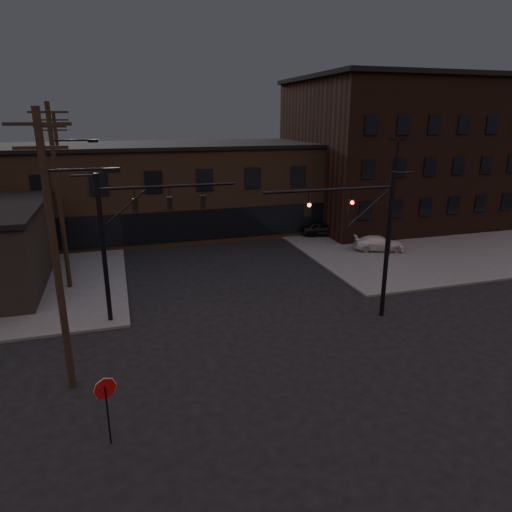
{
  "coord_description": "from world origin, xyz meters",
  "views": [
    {
      "loc": [
        -7.06,
        -15.86,
        10.63
      ],
      "look_at": [
        -0.25,
        6.46,
        3.5
      ],
      "focal_mm": 32.0,
      "sensor_mm": 36.0,
      "label": 1
    }
  ],
  "objects": [
    {
      "name": "ground",
      "position": [
        0.0,
        0.0,
        0.0
      ],
      "size": [
        140.0,
        140.0,
        0.0
      ],
      "primitive_type": "plane",
      "color": "black",
      "rests_on": "ground"
    },
    {
      "name": "sidewalk_ne",
      "position": [
        22.0,
        22.0,
        0.07
      ],
      "size": [
        30.0,
        30.0,
        0.15
      ],
      "primitive_type": "cube",
      "color": "#474744",
      "rests_on": "ground"
    },
    {
      "name": "building_row",
      "position": [
        0.0,
        28.0,
        4.0
      ],
      "size": [
        40.0,
        12.0,
        8.0
      ],
      "primitive_type": "cube",
      "color": "#483326",
      "rests_on": "ground"
    },
    {
      "name": "building_right",
      "position": [
        22.0,
        26.0,
        7.0
      ],
      "size": [
        22.0,
        16.0,
        14.0
      ],
      "primitive_type": "cube",
      "color": "black",
      "rests_on": "ground"
    },
    {
      "name": "traffic_signal_near",
      "position": [
        5.36,
        4.5,
        4.93
      ],
      "size": [
        7.12,
        0.24,
        8.0
      ],
      "color": "black",
      "rests_on": "ground"
    },
    {
      "name": "traffic_signal_far",
      "position": [
        -6.72,
        8.0,
        5.01
      ],
      "size": [
        7.12,
        0.24,
        8.0
      ],
      "color": "black",
      "rests_on": "ground"
    },
    {
      "name": "stop_sign",
      "position": [
        -8.0,
        -1.99,
        1.84
      ],
      "size": [
        0.72,
        0.33,
        2.48
      ],
      "color": "black",
      "rests_on": "ground"
    },
    {
      "name": "utility_pole_near",
      "position": [
        -9.43,
        2.0,
        5.87
      ],
      "size": [
        3.7,
        0.28,
        11.0
      ],
      "color": "black",
      "rests_on": "ground"
    },
    {
      "name": "utility_pole_mid",
      "position": [
        -10.44,
        14.0,
        6.13
      ],
      "size": [
        3.7,
        0.28,
        11.5
      ],
      "color": "black",
      "rests_on": "ground"
    },
    {
      "name": "utility_pole_far",
      "position": [
        -11.5,
        26.0,
        5.78
      ],
      "size": [
        2.2,
        0.28,
        11.0
      ],
      "color": "black",
      "rests_on": "ground"
    },
    {
      "name": "lot_light_a",
      "position": [
        13.0,
        14.0,
        5.51
      ],
      "size": [
        1.5,
        0.28,
        9.14
      ],
      "color": "black",
      "rests_on": "ground"
    },
    {
      "name": "lot_light_b",
      "position": [
        19.0,
        19.0,
        5.51
      ],
      "size": [
        1.5,
        0.28,
        9.14
      ],
      "color": "black",
      "rests_on": "ground"
    },
    {
      "name": "parked_car_lot_a",
      "position": [
        10.73,
        21.4,
        0.82
      ],
      "size": [
        4.18,
        2.51,
        1.33
      ],
      "primitive_type": "imported",
      "rotation": [
        0.0,
        0.0,
        1.32
      ],
      "color": "black",
      "rests_on": "sidewalk_ne"
    },
    {
      "name": "parked_car_lot_b",
      "position": [
        13.06,
        15.55,
        0.74
      ],
      "size": [
        4.36,
        2.97,
        1.17
      ],
      "primitive_type": "imported",
      "rotation": [
        0.0,
        0.0,
        1.21
      ],
      "color": "silver",
      "rests_on": "sidewalk_ne"
    },
    {
      "name": "car_crossing",
      "position": [
        -0.12,
        25.76,
        0.75
      ],
      "size": [
        3.18,
        4.82,
        1.5
      ],
      "primitive_type": "imported",
      "rotation": [
        0.0,
        0.0,
        0.39
      ],
      "color": "black",
      "rests_on": "ground"
    }
  ]
}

